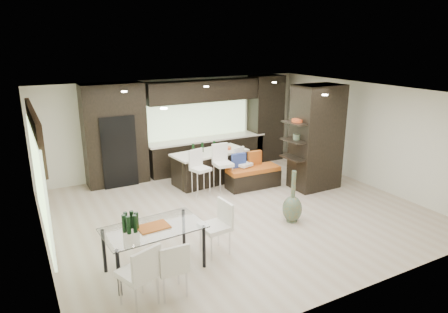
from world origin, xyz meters
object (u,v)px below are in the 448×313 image
stool_left (201,177)px  stool_mid (223,172)px  bench (253,177)px  chair_far (138,277)px  dining_table (155,249)px  chair_end (215,231)px  kitchen_island (210,167)px  floor_vase (293,197)px  chair_near (171,270)px  stool_right (243,171)px

stool_left → stool_mid: (0.63, -0.01, 0.03)m
bench → chair_far: (-4.09, -3.34, 0.19)m
stool_mid → bench: bearing=-8.9°
bench → dining_table: 4.40m
dining_table → chair_end: size_ratio=1.81×
bench → kitchen_island: bearing=133.7°
floor_vase → chair_near: bearing=-160.0°
dining_table → stool_mid: bearing=40.4°
floor_vase → dining_table: bearing=-172.9°
dining_table → chair_far: size_ratio=1.78×
floor_vase → chair_far: (-3.72, -1.19, -0.11)m
chair_far → stool_mid: bearing=27.2°
chair_end → dining_table: bearing=85.6°
stool_mid → chair_near: stool_mid is taller
stool_right → chair_end: 3.54m
stool_left → dining_table: size_ratio=0.57×
stool_right → chair_far: bearing=-155.3°
kitchen_island → bench: bearing=-55.3°
stool_left → floor_vase: 2.56m
stool_right → bench: size_ratio=0.59×
kitchen_island → dining_table: 4.43m
bench → dining_table: size_ratio=0.87×
chair_far → chair_end: bearing=5.8°
kitchen_island → floor_vase: size_ratio=1.79×
floor_vase → chair_near: floor_vase is taller
stool_right → stool_left: bearing=163.5°
stool_mid → chair_near: bearing=-126.4°
kitchen_island → stool_mid: size_ratio=2.07×
chair_near → chair_far: (-0.51, -0.02, 0.04)m
kitchen_island → dining_table: (-2.77, -3.47, -0.03)m
chair_far → chair_end: 1.84m
kitchen_island → stool_mid: bearing=-97.0°
stool_mid → dining_table: 3.87m
dining_table → kitchen_island: bearing=47.4°
stool_left → chair_far: stool_left is taller
floor_vase → chair_near: (-3.21, -1.17, -0.15)m
chair_end → stool_right: bearing=-43.8°
stool_mid → chair_near: 4.44m
stool_mid → bench: size_ratio=0.69×
stool_mid → dining_table: stool_mid is taller
dining_table → chair_near: chair_near is taller
kitchen_island → stool_left: (-0.63, -0.75, 0.04)m
stool_mid → floor_vase: 2.35m
stool_mid → chair_far: stool_mid is taller
stool_right → chair_end: bearing=-146.7°
stool_mid → stool_right: stool_mid is taller
floor_vase → bench: bearing=80.2°
bench → dining_table: bearing=-142.5°
stool_left → floor_vase: (1.07, -2.32, 0.11)m
chair_far → chair_near: bearing=-17.2°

